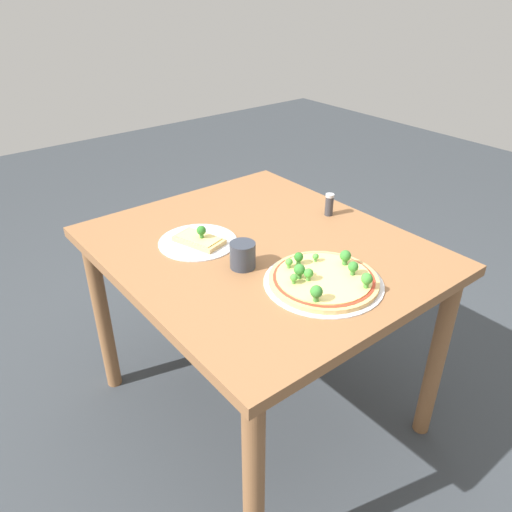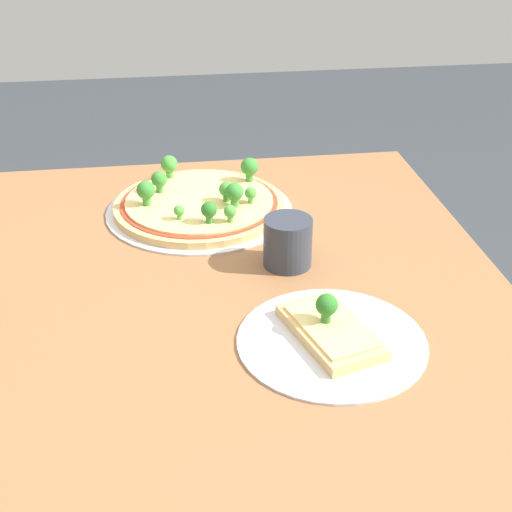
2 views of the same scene
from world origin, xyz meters
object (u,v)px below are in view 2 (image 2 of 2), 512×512
object	(u,v)px
pizza_tray_whole	(201,203)
pizza_tray_slice	(331,334)
dining_table	(215,344)
drinking_cup	(288,242)

from	to	relation	value
pizza_tray_whole	pizza_tray_slice	distance (m)	0.47
dining_table	pizza_tray_whole	distance (m)	0.32
dining_table	pizza_tray_slice	xyz separation A→B (m)	(-0.14, -0.15, 0.11)
dining_table	drinking_cup	world-z (taller)	drinking_cup
drinking_cup	pizza_tray_slice	bearing A→B (deg)	-174.00
pizza_tray_slice	drinking_cup	xyz separation A→B (m)	(0.22, 0.02, 0.03)
pizza_tray_whole	drinking_cup	world-z (taller)	drinking_cup
dining_table	pizza_tray_whole	size ratio (longest dim) A/B	3.07
pizza_tray_whole	pizza_tray_slice	world-z (taller)	pizza_tray_whole
drinking_cup	pizza_tray_whole	bearing A→B (deg)	29.75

